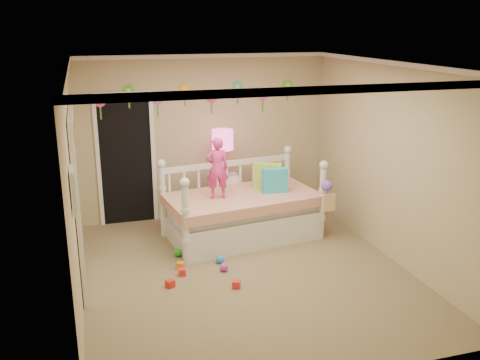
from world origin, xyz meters
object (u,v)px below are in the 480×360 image
object	(u,v)px
nightstand	(223,198)
table_lamp	(223,145)
daybed	(242,199)
child	(217,168)

from	to	relation	value
nightstand	table_lamp	xyz separation A→B (m)	(0.00, 0.00, 0.86)
nightstand	table_lamp	size ratio (longest dim) A/B	1.05
daybed	child	xyz separation A→B (m)	(-0.38, -0.06, 0.51)
nightstand	table_lamp	bearing A→B (deg)	89.49
daybed	nightstand	bearing A→B (deg)	89.60
nightstand	table_lamp	distance (m)	0.86
daybed	nightstand	world-z (taller)	daybed
daybed	table_lamp	world-z (taller)	table_lamp
child	table_lamp	distance (m)	0.84
daybed	nightstand	xyz separation A→B (m)	(-0.09, 0.72, -0.22)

